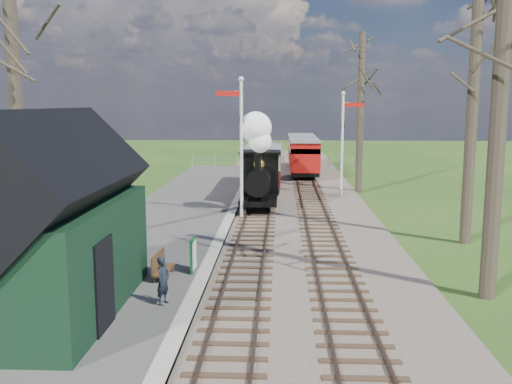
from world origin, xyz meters
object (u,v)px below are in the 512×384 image
(station_shed, at_px, (51,226))
(sign_board, at_px, (193,255))
(semaphore_near, at_px, (240,137))
(semaphore_far, at_px, (344,136))
(bench, at_px, (161,266))
(red_carriage_a, at_px, (304,157))
(coach, at_px, (263,165))
(locomotive, at_px, (259,167))
(red_carriage_b, at_px, (301,150))
(person, at_px, (163,281))

(station_shed, relative_size, sign_board, 6.41)
(semaphore_near, bearing_deg, sign_board, -95.02)
(semaphore_far, height_order, bench, semaphore_far)
(semaphore_near, distance_m, red_carriage_a, 14.64)
(coach, height_order, bench, coach)
(locomotive, bearing_deg, semaphore_far, 42.66)
(red_carriage_a, height_order, bench, red_carriage_a)
(sign_board, bearing_deg, coach, 84.76)
(semaphore_far, xyz_separation_m, locomotive, (-4.39, -4.04, -1.26))
(semaphore_far, distance_m, red_carriage_b, 13.82)
(semaphore_far, xyz_separation_m, bench, (-6.74, -15.22, -2.82))
(semaphore_near, distance_m, bench, 9.86)
(station_shed, relative_size, red_carriage_b, 1.26)
(coach, relative_size, red_carriage_b, 1.45)
(semaphore_near, relative_size, person, 5.22)
(red_carriage_b, bearing_deg, locomotive, -98.43)
(semaphore_far, relative_size, person, 4.80)
(bench, distance_m, person, 2.25)
(person, bearing_deg, red_carriage_a, 11.00)
(semaphore_near, bearing_deg, coach, 84.52)
(semaphore_near, height_order, sign_board, semaphore_near)
(red_carriage_a, bearing_deg, red_carriage_b, 90.00)
(semaphore_near, xyz_separation_m, locomotive, (0.76, 1.96, -1.53))
(locomotive, xyz_separation_m, sign_board, (-1.52, -10.60, -1.40))
(station_shed, relative_size, bench, 4.98)
(station_shed, relative_size, semaphore_far, 1.10)
(semaphore_far, height_order, coach, semaphore_far)
(red_carriage_a, height_order, red_carriage_b, same)
(station_shed, bearing_deg, person, 13.76)
(semaphore_far, bearing_deg, semaphore_near, -130.60)
(semaphore_far, bearing_deg, person, -109.65)
(red_carriage_b, xyz_separation_m, bench, (-4.97, -28.80, -0.94))
(person, bearing_deg, station_shed, 124.64)
(bench, bearing_deg, locomotive, 78.09)
(red_carriage_b, relative_size, person, 4.20)
(red_carriage_b, xyz_separation_m, person, (-4.44, -30.98, -0.68))
(semaphore_far, xyz_separation_m, coach, (-4.37, 2.02, -1.82))
(locomotive, height_order, sign_board, locomotive)
(semaphore_near, xyz_separation_m, red_carriage_b, (3.37, 19.58, -2.15))
(red_carriage_a, height_order, sign_board, red_carriage_a)
(locomotive, relative_size, sign_board, 4.61)
(station_shed, distance_m, semaphore_near, 12.58)
(station_shed, bearing_deg, bench, 55.25)
(station_shed, bearing_deg, semaphore_near, 73.62)
(red_carriage_a, bearing_deg, person, -99.88)
(station_shed, xyz_separation_m, person, (2.46, 0.60, -1.47))
(coach, height_order, red_carriage_a, coach)
(red_carriage_a, xyz_separation_m, sign_board, (-4.13, -22.72, -0.78))
(red_carriage_b, height_order, sign_board, red_carriage_b)
(sign_board, distance_m, person, 2.77)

